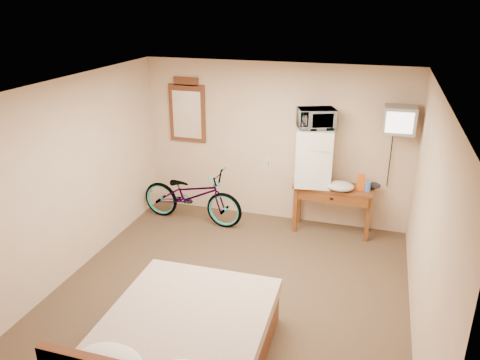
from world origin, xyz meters
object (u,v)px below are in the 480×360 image
(crt_television, at_px, (399,120))
(bed, at_px, (179,350))
(desk, at_px, (333,195))
(microwave, at_px, (316,118))
(blue_cup, at_px, (368,186))
(wall_mirror, at_px, (187,111))
(bicycle, at_px, (192,195))
(mini_fridge, at_px, (314,157))

(crt_television, distance_m, bed, 4.15)
(desk, relative_size, microwave, 2.29)
(crt_television, xyz_separation_m, bed, (-1.83, -3.40, -1.53))
(desk, xyz_separation_m, bed, (-1.03, -3.38, -0.32))
(blue_cup, distance_m, wall_mirror, 3.05)
(crt_television, height_order, bicycle, crt_television)
(crt_television, bearing_deg, wall_mirror, 175.58)
(bed, bearing_deg, microwave, 78.32)
(crt_television, relative_size, bicycle, 0.33)
(microwave, relative_size, wall_mirror, 0.50)
(microwave, height_order, wall_mirror, wall_mirror)
(microwave, height_order, bicycle, microwave)
(bed, bearing_deg, desk, 73.10)
(blue_cup, height_order, crt_television, crt_television)
(desk, relative_size, blue_cup, 8.32)
(wall_mirror, xyz_separation_m, bed, (1.40, -3.65, -1.38))
(crt_television, relative_size, bed, 0.27)
(mini_fridge, bearing_deg, microwave, 56.25)
(blue_cup, bearing_deg, bicycle, -174.86)
(wall_mirror, distance_m, bicycle, 1.35)
(desk, bearing_deg, microwave, 173.82)
(desk, relative_size, crt_television, 2.12)
(crt_television, height_order, bed, crt_television)
(desk, bearing_deg, crt_television, 1.28)
(mini_fridge, bearing_deg, bicycle, -170.91)
(desk, xyz_separation_m, blue_cup, (0.49, -0.02, 0.21))
(microwave, relative_size, bicycle, 0.30)
(bed, bearing_deg, bicycle, 110.24)
(blue_cup, xyz_separation_m, wall_mirror, (-2.91, 0.29, 0.85))
(mini_fridge, relative_size, blue_cup, 6.02)
(mini_fridge, height_order, bicycle, mini_fridge)
(blue_cup, distance_m, bed, 3.72)
(wall_mirror, relative_size, bed, 0.51)
(mini_fridge, bearing_deg, wall_mirror, 173.67)
(mini_fridge, relative_size, wall_mirror, 0.83)
(bicycle, xyz_separation_m, bed, (1.15, -3.12, -0.16))
(crt_television, distance_m, wall_mirror, 3.25)
(bicycle, bearing_deg, crt_television, -79.97)
(desk, xyz_separation_m, wall_mirror, (-2.42, 0.27, 1.06))
(bicycle, bearing_deg, blue_cup, -80.20)
(mini_fridge, distance_m, blue_cup, 0.89)
(desk, height_order, crt_television, crt_television)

